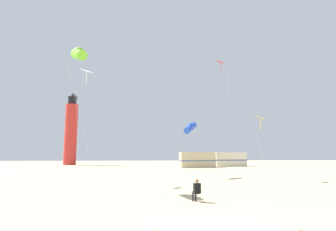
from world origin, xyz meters
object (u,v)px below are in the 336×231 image
object	(u,v)px
kite_flyer_standing	(196,190)
rv_van_cream	(230,159)
kite_diamond_scarlet	(222,68)
kite_diamond_white	(86,75)
rv_van_tan	(197,160)
kite_diamond_gold	(260,120)
kite_tube_lime	(79,54)
kite_tube_blue	(190,127)
lighthouse_distant	(71,131)

from	to	relation	value
kite_flyer_standing	rv_van_cream	bearing A→B (deg)	-125.43
kite_flyer_standing	rv_van_cream	world-z (taller)	rv_van_cream
kite_diamond_scarlet	kite_diamond_white	xyz separation A→B (m)	(-14.02, -6.44, -3.19)
kite_diamond_white	rv_van_tan	bearing A→B (deg)	60.41
kite_diamond_gold	kite_diamond_scarlet	bearing A→B (deg)	111.17
kite_diamond_gold	kite_tube_lime	xyz separation A→B (m)	(-15.74, -5.57, 3.79)
rv_van_tan	kite_flyer_standing	bearing A→B (deg)	-105.63
kite_diamond_white	kite_tube_blue	bearing A→B (deg)	28.74
kite_flyer_standing	kite_diamond_white	distance (m)	14.77
kite_tube_blue	kite_diamond_scarlet	distance (m)	8.13
kite_diamond_scarlet	kite_tube_lime	xyz separation A→B (m)	(-13.73, -10.75, -2.89)
kite_diamond_white	lighthouse_distant	distance (m)	43.56
kite_tube_blue	rv_van_cream	bearing A→B (deg)	63.53
kite_tube_lime	rv_van_tan	size ratio (longest dim) A/B	1.54
kite_flyer_standing	rv_van_tan	bearing A→B (deg)	-116.79
rv_van_cream	kite_tube_lime	bearing A→B (deg)	-126.52
kite_diamond_white	kite_tube_lime	distance (m)	4.34
kite_diamond_gold	lighthouse_distant	world-z (taller)	lighthouse_distant
kite_tube_blue	kite_tube_lime	size ratio (longest dim) A/B	0.59
kite_flyer_standing	kite_diamond_gold	xyz separation A→B (m)	(8.44, 10.61, 5.04)
kite_flyer_standing	kite_diamond_gold	distance (m)	14.46
kite_tube_blue	rv_van_tan	world-z (taller)	kite_tube_blue
kite_diamond_scarlet	kite_diamond_white	world-z (taller)	kite_diamond_scarlet
kite_diamond_scarlet	lighthouse_distant	bearing A→B (deg)	125.25
kite_tube_blue	kite_diamond_gold	bearing A→B (deg)	-35.87
kite_tube_blue	kite_diamond_white	bearing A→B (deg)	-151.26
kite_diamond_scarlet	rv_van_cream	world-z (taller)	kite_diamond_scarlet
rv_van_tan	rv_van_cream	world-z (taller)	same
rv_van_tan	kite_diamond_white	bearing A→B (deg)	-123.24
kite_tube_blue	rv_van_cream	xyz separation A→B (m)	(12.69, 25.50, -3.88)
kite_flyer_standing	kite_tube_blue	world-z (taller)	kite_tube_blue
kite_tube_lime	rv_van_tan	xyz separation A→B (m)	(15.00, 31.24, -8.06)
kite_flyer_standing	kite_tube_lime	distance (m)	12.52
kite_diamond_scarlet	kite_diamond_white	distance (m)	15.75
kite_diamond_gold	kite_diamond_white	xyz separation A→B (m)	(-16.03, -1.25, 3.49)
kite_diamond_scarlet	rv_van_cream	size ratio (longest dim) A/B	2.01
kite_diamond_white	lighthouse_distant	world-z (taller)	lighthouse_distant
rv_van_cream	kite_diamond_white	bearing A→B (deg)	-130.33
kite_flyer_standing	kite_tube_lime	size ratio (longest dim) A/B	0.11
kite_flyer_standing	rv_van_tan	xyz separation A→B (m)	(7.70, 36.28, 0.78)
kite_tube_blue	rv_van_tan	xyz separation A→B (m)	(5.19, 21.39, -3.88)
kite_diamond_white	rv_van_tan	xyz separation A→B (m)	(15.29, 26.92, -7.75)
kite_diamond_gold	kite_diamond_scarlet	world-z (taller)	kite_diamond_scarlet
kite_tube_lime	rv_van_tan	distance (m)	35.58
kite_tube_blue	rv_van_tan	size ratio (longest dim) A/B	0.91
kite_diamond_scarlet	kite_tube_lime	world-z (taller)	kite_diamond_scarlet
kite_tube_blue	kite_diamond_white	size ratio (longest dim) A/B	0.61
kite_flyer_standing	kite_tube_blue	xyz separation A→B (m)	(2.50, 14.90, 4.65)
kite_tube_blue	lighthouse_distant	size ratio (longest dim) A/B	0.36
kite_diamond_scarlet	lighthouse_distant	xyz separation A→B (m)	(-25.19, 35.65, -4.50)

